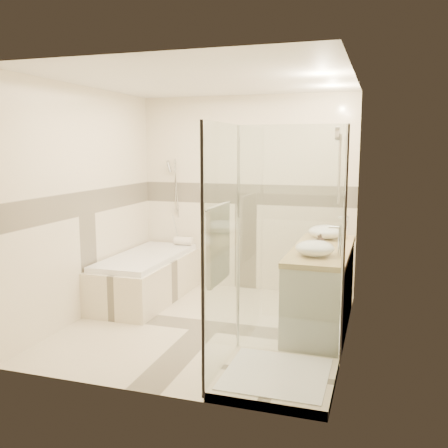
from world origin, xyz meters
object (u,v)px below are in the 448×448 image
(vessel_sink_near, at_px, (326,232))
(vessel_sink_far, at_px, (315,248))
(bathtub, at_px, (146,275))
(amenity_bottle_a, at_px, (319,243))
(vanity, at_px, (321,288))
(amenity_bottle_b, at_px, (320,241))
(shower_enclosure, at_px, (265,318))

(vessel_sink_near, bearing_deg, vessel_sink_far, -90.00)
(bathtub, xyz_separation_m, amenity_bottle_a, (2.13, -0.48, 0.62))
(vanity, distance_m, amenity_bottle_b, 0.49)
(amenity_bottle_a, bearing_deg, vessel_sink_near, 90.00)
(vanity, height_order, vessel_sink_near, vessel_sink_near)
(shower_enclosure, relative_size, amenity_bottle_b, 14.96)
(amenity_bottle_a, height_order, amenity_bottle_b, amenity_bottle_a)
(vessel_sink_near, xyz_separation_m, amenity_bottle_a, (0.00, -0.65, -0.00))
(bathtub, distance_m, vessel_sink_near, 2.22)
(vessel_sink_near, bearing_deg, bathtub, -175.47)
(vessel_sink_near, xyz_separation_m, amenity_bottle_b, (0.00, -0.50, -0.01))
(amenity_bottle_b, bearing_deg, amenity_bottle_a, -90.00)
(shower_enclosure, distance_m, vessel_sink_near, 1.86)
(vanity, bearing_deg, amenity_bottle_b, 141.10)
(vessel_sink_near, xyz_separation_m, vessel_sink_far, (0.00, -0.93, -0.00))
(vessel_sink_far, xyz_separation_m, amenity_bottle_b, (0.00, 0.42, -0.00))
(vanity, relative_size, amenity_bottle_b, 11.88)
(shower_enclosure, bearing_deg, vanity, 77.03)
(amenity_bottle_a, distance_m, amenity_bottle_b, 0.15)
(vessel_sink_near, height_order, amenity_bottle_b, vessel_sink_near)
(bathtub, distance_m, amenity_bottle_a, 2.27)
(vessel_sink_near, bearing_deg, amenity_bottle_b, -90.00)
(shower_enclosure, xyz_separation_m, amenity_bottle_b, (0.27, 1.29, 0.41))
(amenity_bottle_a, bearing_deg, shower_enclosure, -103.45)
(bathtub, relative_size, vessel_sink_far, 4.68)
(vanity, xyz_separation_m, amenity_bottle_a, (-0.02, -0.13, 0.50))
(vanity, bearing_deg, amenity_bottle_a, -98.71)
(vanity, xyz_separation_m, vessel_sink_near, (-0.02, 0.52, 0.50))
(shower_enclosure, bearing_deg, vessel_sink_far, 72.44)
(bathtub, height_order, vanity, vanity)
(shower_enclosure, bearing_deg, bathtub, 138.90)
(bathtub, height_order, amenity_bottle_a, amenity_bottle_a)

